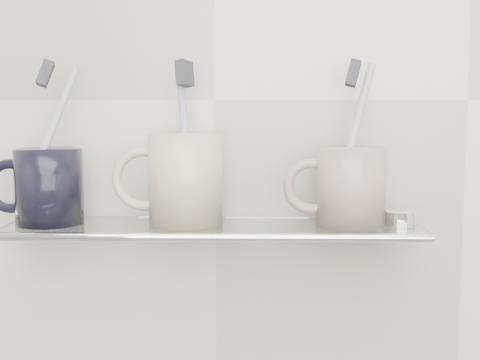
{
  "coord_description": "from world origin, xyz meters",
  "views": [
    {
      "loc": [
        0.05,
        0.24,
        1.25
      ],
      "look_at": [
        0.03,
        1.04,
        1.15
      ],
      "focal_mm": 50.0,
      "sensor_mm": 36.0,
      "label": 1
    }
  ],
  "objects_px": {
    "mug_left": "(49,186)",
    "mug_right": "(351,186)",
    "mug_center": "(186,179)",
    "shelf_glass": "(213,228)"
  },
  "relations": [
    {
      "from": "mug_center",
      "to": "mug_left",
      "type": "bearing_deg",
      "value": -164.98
    },
    {
      "from": "shelf_glass",
      "to": "mug_right",
      "type": "bearing_deg",
      "value": 1.72
    },
    {
      "from": "mug_left",
      "to": "shelf_glass",
      "type": "bearing_deg",
      "value": -24.24
    },
    {
      "from": "shelf_glass",
      "to": "mug_center",
      "type": "bearing_deg",
      "value": 171.4
    },
    {
      "from": "shelf_glass",
      "to": "mug_left",
      "type": "height_order",
      "value": "mug_left"
    },
    {
      "from": "mug_right",
      "to": "mug_left",
      "type": "bearing_deg",
      "value": 179.34
    },
    {
      "from": "shelf_glass",
      "to": "mug_left",
      "type": "xyz_separation_m",
      "value": [
        -0.2,
        0.0,
        0.05
      ]
    },
    {
      "from": "mug_center",
      "to": "mug_right",
      "type": "xyz_separation_m",
      "value": [
        0.2,
        0.0,
        -0.01
      ]
    },
    {
      "from": "mug_center",
      "to": "mug_right",
      "type": "distance_m",
      "value": 0.2
    },
    {
      "from": "mug_left",
      "to": "mug_right",
      "type": "xyz_separation_m",
      "value": [
        0.37,
        0.0,
        0.0
      ]
    }
  ]
}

